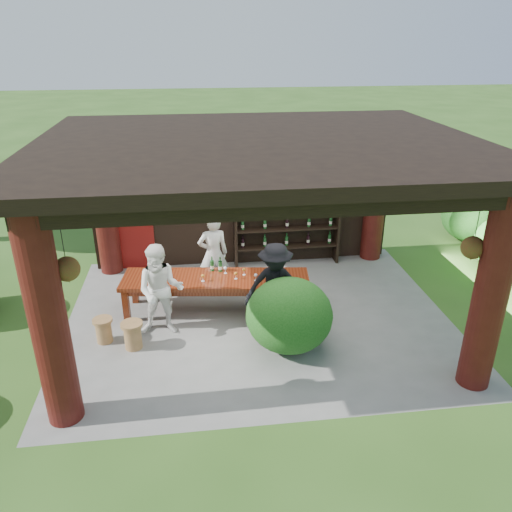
{
  "coord_description": "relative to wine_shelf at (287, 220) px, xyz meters",
  "views": [
    {
      "loc": [
        -1.12,
        -8.41,
        5.13
      ],
      "look_at": [
        0.0,
        0.4,
        1.15
      ],
      "focal_mm": 35.0,
      "sensor_mm": 36.0,
      "label": 1
    }
  ],
  "objects": [
    {
      "name": "table_bottles",
      "position": [
        -1.75,
        -1.8,
        -0.2
      ],
      "size": [
        0.24,
        0.13,
        0.31
      ],
      "color": "#194C1E",
      "rests_on": "tasting_table"
    },
    {
      "name": "napkin_basket",
      "position": [
        -2.95,
        -2.01,
        -0.29
      ],
      "size": [
        0.28,
        0.21,
        0.14
      ],
      "primitive_type": "cube",
      "rotation": [
        0.0,
        0.0,
        -0.12
      ],
      "color": "#BF6672",
      "rests_on": "tasting_table"
    },
    {
      "name": "wine_shelf",
      "position": [
        0.0,
        0.0,
        0.0
      ],
      "size": [
        2.51,
        0.38,
        2.21
      ],
      "color": "black",
      "rests_on": "ground"
    },
    {
      "name": "table_glasses",
      "position": [
        -1.2,
        -2.2,
        -0.28
      ],
      "size": [
        1.46,
        0.59,
        0.15
      ],
      "color": "silver",
      "rests_on": "tasting_table"
    },
    {
      "name": "host",
      "position": [
        -1.81,
        -1.25,
        -0.23
      ],
      "size": [
        0.69,
        0.51,
        1.76
      ],
      "primitive_type": "imported",
      "rotation": [
        0.0,
        0.0,
        3.28
      ],
      "color": "silver",
      "rests_on": "ground"
    },
    {
      "name": "pavilion",
      "position": [
        -1.01,
        -2.02,
        1.02
      ],
      "size": [
        7.5,
        6.0,
        3.6
      ],
      "color": "slate",
      "rests_on": "ground"
    },
    {
      "name": "stool_far_left",
      "position": [
        -3.88,
        -2.93,
        -0.86
      ],
      "size": [
        0.36,
        0.36,
        0.47
      ],
      "rotation": [
        0.0,
        0.0,
        -0.04
      ],
      "color": "olive",
      "rests_on": "ground"
    },
    {
      "name": "ground",
      "position": [
        -1.0,
        -2.45,
        -1.11
      ],
      "size": [
        90.0,
        90.0,
        0.0
      ],
      "primitive_type": "plane",
      "color": "#2D5119",
      "rests_on": "ground"
    },
    {
      "name": "shrubs",
      "position": [
        1.83,
        -1.76,
        -0.56
      ],
      "size": [
        15.62,
        7.07,
        1.36
      ],
      "color": "#194C14",
      "rests_on": "ground"
    },
    {
      "name": "guest_man",
      "position": [
        -0.75,
        -2.85,
        -0.25
      ],
      "size": [
        1.14,
        0.69,
        1.72
      ],
      "primitive_type": "imported",
      "rotation": [
        0.0,
        0.0,
        -0.05
      ],
      "color": "black",
      "rests_on": "ground"
    },
    {
      "name": "stool_near_right",
      "position": [
        -0.32,
        -2.95,
        -0.86
      ],
      "size": [
        0.36,
        0.36,
        0.47
      ],
      "rotation": [
        0.0,
        0.0,
        -0.1
      ],
      "color": "olive",
      "rests_on": "ground"
    },
    {
      "name": "guest_woman",
      "position": [
        -2.83,
        -2.74,
        -0.23
      ],
      "size": [
        0.91,
        0.73,
        1.76
      ],
      "primitive_type": "imported",
      "rotation": [
        0.0,
        0.0,
        -0.08
      ],
      "color": "white",
      "rests_on": "ground"
    },
    {
      "name": "tasting_table",
      "position": [
        -1.8,
        -2.1,
        -0.47
      ],
      "size": [
        3.75,
        1.38,
        0.75
      ],
      "rotation": [
        0.0,
        0.0,
        -0.12
      ],
      "color": "#541B0C",
      "rests_on": "ground"
    },
    {
      "name": "trees",
      "position": [
        2.55,
        -1.09,
        2.26
      ],
      "size": [
        21.14,
        10.54,
        4.8
      ],
      "color": "#3F2819",
      "rests_on": "ground"
    },
    {
      "name": "stool_near_left",
      "position": [
        -3.34,
        -3.19,
        -0.84
      ],
      "size": [
        0.39,
        0.39,
        0.51
      ],
      "rotation": [
        0.0,
        0.0,
        -0.02
      ],
      "color": "olive",
      "rests_on": "ground"
    }
  ]
}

